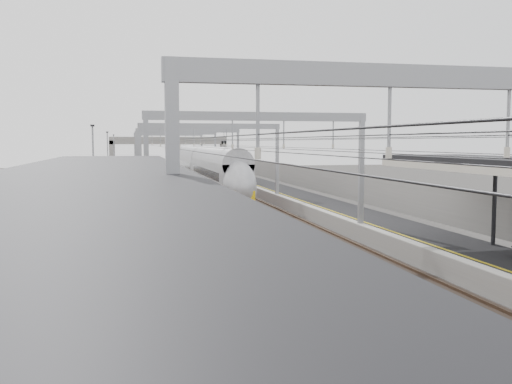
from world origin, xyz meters
name	(u,v)px	position (x,y,z in m)	size (l,w,h in m)	color
platform_left	(122,200)	(-8.00, 45.00, 0.50)	(4.00, 120.00, 1.00)	black
platform_right	(286,196)	(8.00, 45.00, 0.50)	(4.00, 120.00, 1.00)	black
tracks	(207,202)	(0.00, 45.00, 0.05)	(11.40, 140.00, 0.20)	black
overhead_line	(198,140)	(0.00, 51.62, 6.14)	(13.00, 140.00, 6.60)	gray
canopy_left	(90,179)	(-8.02, 2.99, 5.09)	(4.40, 30.00, 4.24)	black
overbridge	(169,145)	(0.00, 100.00, 5.31)	(22.00, 2.20, 6.90)	gray
wall_left	(86,189)	(-11.20, 45.00, 1.60)	(0.30, 120.00, 3.20)	gray
wall_right	(316,185)	(11.20, 45.00, 1.60)	(0.30, 120.00, 3.20)	gray
train	(206,174)	(1.50, 56.88, 2.12)	(2.74, 49.91, 4.33)	maroon
signal_green	(146,169)	(-5.20, 66.33, 2.42)	(0.32, 0.32, 3.48)	black
signal_red_near	(208,168)	(3.20, 67.55, 2.42)	(0.32, 0.32, 3.48)	black
signal_red_far	(223,167)	(5.40, 68.45, 2.42)	(0.32, 0.32, 3.48)	black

